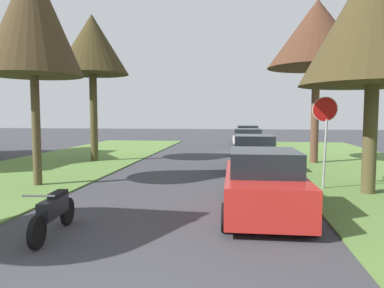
# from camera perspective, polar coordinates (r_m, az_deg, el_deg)

# --- Properties ---
(stop_sign_far) EXTENTS (0.81, 0.41, 2.96)m
(stop_sign_far) POSITION_cam_1_polar(r_m,az_deg,el_deg) (12.31, 20.31, 3.25)
(stop_sign_far) COLOR #9EA0A5
(stop_sign_far) RESTS_ON grass_verge_right
(street_tree_right_mid_a) EXTENTS (4.29, 4.29, 7.18)m
(street_tree_right_mid_a) POSITION_cam_1_polar(r_m,az_deg,el_deg) (12.41, 26.95, 17.25)
(street_tree_right_mid_a) COLOR #4B4226
(street_tree_right_mid_a) RESTS_ON grass_verge_right
(street_tree_right_mid_b) EXTENTS (4.76, 4.76, 7.98)m
(street_tree_right_mid_b) POSITION_cam_1_polar(r_m,az_deg,el_deg) (19.31, 19.21, 16.09)
(street_tree_right_mid_b) COLOR brown
(street_tree_right_mid_b) RESTS_ON grass_verge_right
(street_tree_left_mid_a) EXTENTS (3.19, 3.19, 7.55)m
(street_tree_left_mid_a) POSITION_cam_1_polar(r_m,az_deg,el_deg) (13.59, -23.97, 17.89)
(street_tree_left_mid_a) COLOR #4D4029
(street_tree_left_mid_a) RESTS_ON grass_verge_left
(street_tree_left_mid_b) EXTENTS (3.65, 3.65, 7.47)m
(street_tree_left_mid_b) POSITION_cam_1_polar(r_m,az_deg,el_deg) (19.63, -15.53, 14.81)
(street_tree_left_mid_b) COLOR #453E22
(street_tree_left_mid_b) RESTS_ON grass_verge_left
(parked_sedan_red) EXTENTS (2.00, 4.43, 1.57)m
(parked_sedan_red) POSITION_cam_1_polar(r_m,az_deg,el_deg) (9.12, 11.19, -6.19)
(parked_sedan_red) COLOR red
(parked_sedan_red) RESTS_ON ground
(parked_sedan_black) EXTENTS (2.00, 4.43, 1.57)m
(parked_sedan_black) POSITION_cam_1_polar(r_m,az_deg,el_deg) (15.66, 9.70, -1.68)
(parked_sedan_black) COLOR black
(parked_sedan_black) RESTS_ON ground
(parked_sedan_white) EXTENTS (2.00, 4.43, 1.57)m
(parked_sedan_white) POSITION_cam_1_polar(r_m,az_deg,el_deg) (22.73, 8.76, 0.27)
(parked_sedan_white) COLOR white
(parked_sedan_white) RESTS_ON ground
(parked_sedan_navy) EXTENTS (2.00, 4.43, 1.57)m
(parked_sedan_navy) POSITION_cam_1_polar(r_m,az_deg,el_deg) (29.67, 8.77, 1.27)
(parked_sedan_navy) COLOR navy
(parked_sedan_navy) RESTS_ON ground
(parked_motorcycle) EXTENTS (0.60, 2.05, 0.97)m
(parked_motorcycle) POSITION_cam_1_polar(r_m,az_deg,el_deg) (7.86, -21.05, -9.96)
(parked_motorcycle) COLOR black
(parked_motorcycle) RESTS_ON ground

